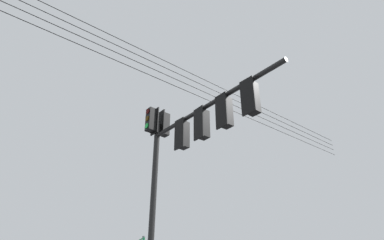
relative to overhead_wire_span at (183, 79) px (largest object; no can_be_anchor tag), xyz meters
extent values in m
cylinder|color=black|center=(-0.39, 1.10, -6.03)|extent=(0.20, 0.20, 6.97)
cylinder|color=black|center=(-3.05, 0.20, -3.05)|extent=(5.36, 1.94, 0.14)
cube|color=black|center=(-0.30, 0.82, -2.50)|extent=(0.38, 0.38, 0.90)
cube|color=black|center=(-0.35, 0.98, -2.50)|extent=(0.43, 0.18, 1.04)
cylinder|color=#360503|center=(-0.24, 0.66, -2.20)|extent=(0.20, 0.09, 0.20)
cylinder|color=#3C2703|center=(-0.24, 0.66, -2.50)|extent=(0.20, 0.09, 0.20)
cylinder|color=green|center=(-0.24, 0.66, -2.80)|extent=(0.20, 0.09, 0.20)
cube|color=black|center=(-0.49, 1.39, -2.50)|extent=(0.38, 0.38, 0.90)
cube|color=black|center=(-0.43, 1.23, -2.50)|extent=(0.43, 0.18, 1.04)
cylinder|color=#360503|center=(-0.54, 1.54, -2.20)|extent=(0.20, 0.09, 0.20)
cylinder|color=#3C2703|center=(-0.54, 1.54, -2.50)|extent=(0.20, 0.09, 0.20)
cylinder|color=green|center=(-0.54, 1.54, -2.80)|extent=(0.20, 0.09, 0.20)
cube|color=black|center=(-1.87, 0.60, -3.60)|extent=(0.39, 0.39, 0.90)
cube|color=black|center=(-1.93, 0.76, -3.60)|extent=(0.42, 0.20, 1.04)
cylinder|color=#360503|center=(-1.81, 0.45, -3.30)|extent=(0.20, 0.10, 0.20)
cylinder|color=#3C2703|center=(-1.81, 0.45, -3.60)|extent=(0.20, 0.10, 0.20)
cylinder|color=green|center=(-1.81, 0.45, -3.90)|extent=(0.20, 0.10, 0.20)
cube|color=black|center=(-2.79, 0.29, -3.60)|extent=(0.37, 0.37, 0.90)
cube|color=black|center=(-2.83, 0.45, -3.60)|extent=(0.43, 0.16, 1.04)
cylinder|color=#360503|center=(-2.74, 0.13, -3.30)|extent=(0.20, 0.09, 0.20)
cylinder|color=#3C2703|center=(-2.74, 0.13, -3.60)|extent=(0.20, 0.09, 0.20)
cylinder|color=green|center=(-2.74, 0.13, -3.90)|extent=(0.20, 0.09, 0.20)
cube|color=black|center=(-3.70, -0.02, -3.60)|extent=(0.38, 0.38, 0.90)
cube|color=black|center=(-3.75, 0.14, -3.60)|extent=(0.43, 0.17, 1.04)
cylinder|color=#360503|center=(-3.65, -0.18, -3.30)|extent=(0.20, 0.09, 0.20)
cylinder|color=#3C2703|center=(-3.65, -0.18, -3.60)|extent=(0.20, 0.09, 0.20)
cylinder|color=green|center=(-3.65, -0.18, -3.90)|extent=(0.20, 0.09, 0.20)
cube|color=black|center=(-4.61, -0.33, -3.60)|extent=(0.39, 0.39, 0.90)
cube|color=black|center=(-4.67, -0.17, -3.60)|extent=(0.43, 0.19, 1.04)
cylinder|color=#360503|center=(-4.55, -0.49, -3.30)|extent=(0.20, 0.10, 0.20)
cylinder|color=#3C2703|center=(-4.55, -0.49, -3.60)|extent=(0.20, 0.10, 0.20)
cylinder|color=green|center=(-4.55, -0.49, -3.90)|extent=(0.20, 0.10, 0.20)
cylinder|color=black|center=(0.00, 0.00, -0.52)|extent=(8.66, 24.31, 0.82)
cylinder|color=black|center=(0.00, 0.00, -0.17)|extent=(8.66, 24.31, 0.82)
cylinder|color=black|center=(0.00, 0.00, 0.17)|extent=(8.66, 24.31, 0.82)
cylinder|color=black|center=(0.00, 0.00, 0.52)|extent=(8.66, 24.31, 0.82)
camera|label=1|loc=(-10.59, 3.60, -8.01)|focal=29.63mm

